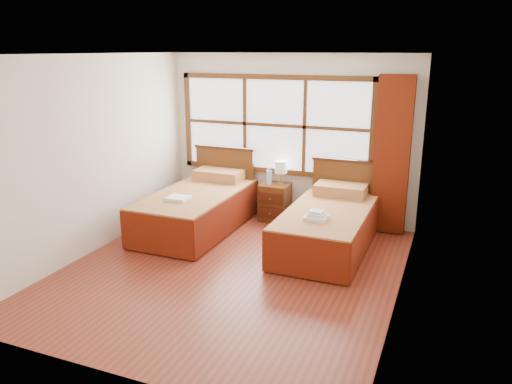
% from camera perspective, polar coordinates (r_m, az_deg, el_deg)
% --- Properties ---
extents(floor, '(4.50, 4.50, 0.00)m').
position_cam_1_polar(floor, '(6.30, -2.84, -8.92)').
color(floor, maroon).
rests_on(floor, ground).
extents(ceiling, '(4.50, 4.50, 0.00)m').
position_cam_1_polar(ceiling, '(5.71, -3.21, 15.47)').
color(ceiling, white).
rests_on(ceiling, wall_back).
extents(wall_back, '(4.00, 0.00, 4.00)m').
position_cam_1_polar(wall_back, '(7.92, 3.90, 6.16)').
color(wall_back, silver).
rests_on(wall_back, floor).
extents(wall_left, '(0.00, 4.50, 4.50)m').
position_cam_1_polar(wall_left, '(6.94, -18.21, 3.97)').
color(wall_left, silver).
rests_on(wall_left, floor).
extents(wall_right, '(0.00, 4.50, 4.50)m').
position_cam_1_polar(wall_right, '(5.36, 16.76, 0.71)').
color(wall_right, silver).
rests_on(wall_right, floor).
extents(window, '(3.16, 0.06, 1.56)m').
position_cam_1_polar(window, '(7.93, 2.11, 7.66)').
color(window, white).
rests_on(window, wall_back).
extents(curtain, '(0.50, 0.16, 2.30)m').
position_cam_1_polar(curtain, '(7.47, 15.29, 4.01)').
color(curtain, '#611B09').
rests_on(curtain, wall_back).
extents(bed_left, '(1.13, 2.20, 1.11)m').
position_cam_1_polar(bed_left, '(7.63, -6.58, -1.75)').
color(bed_left, '#3A1A0C').
rests_on(bed_left, floor).
extents(bed_right, '(1.09, 2.11, 1.06)m').
position_cam_1_polar(bed_right, '(6.94, 8.27, -3.76)').
color(bed_right, '#3A1A0C').
rests_on(bed_right, floor).
extents(nightstand, '(0.45, 0.44, 0.60)m').
position_cam_1_polar(nightstand, '(7.97, 2.17, -1.18)').
color(nightstand, '#512C11').
rests_on(nightstand, floor).
extents(towels_left, '(0.31, 0.28, 0.05)m').
position_cam_1_polar(towels_left, '(7.16, -8.89, -0.72)').
color(towels_left, white).
rests_on(towels_left, bed_left).
extents(towels_right, '(0.29, 0.26, 0.12)m').
position_cam_1_polar(towels_right, '(6.39, 6.92, -2.71)').
color(towels_right, white).
rests_on(towels_right, bed_right).
extents(lamp, '(0.19, 0.19, 0.38)m').
position_cam_1_polar(lamp, '(7.83, 2.87, 2.78)').
color(lamp, gold).
rests_on(lamp, nightstand).
extents(bottle_near, '(0.07, 0.07, 0.25)m').
position_cam_1_polar(bottle_near, '(7.88, 1.45, 1.76)').
color(bottle_near, '#BFE2F5').
rests_on(bottle_near, nightstand).
extents(bottle_far, '(0.06, 0.06, 0.24)m').
position_cam_1_polar(bottle_far, '(7.87, 1.58, 1.71)').
color(bottle_far, '#BFE2F5').
rests_on(bottle_far, nightstand).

